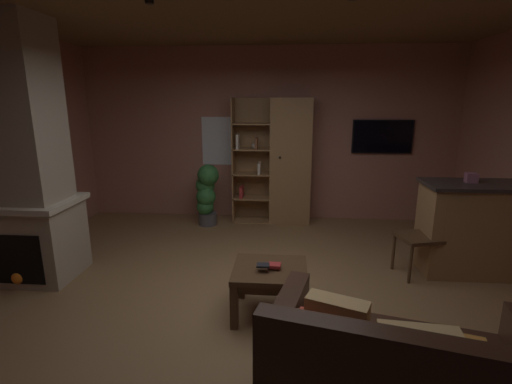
% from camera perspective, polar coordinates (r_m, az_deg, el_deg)
% --- Properties ---
extents(floor, '(6.16, 5.77, 0.02)m').
position_cam_1_polar(floor, '(3.97, -0.49, -16.47)').
color(floor, olive).
rests_on(floor, ground).
extents(wall_back, '(6.28, 0.06, 2.83)m').
position_cam_1_polar(wall_back, '(6.36, 1.85, 8.64)').
color(wall_back, '#AD7060').
rests_on(wall_back, ground).
extents(window_pane_back, '(0.78, 0.01, 0.80)m').
position_cam_1_polar(window_pane_back, '(6.41, -4.76, 7.72)').
color(window_pane_back, white).
extents(stone_fireplace, '(0.97, 0.81, 2.83)m').
position_cam_1_polar(stone_fireplace, '(4.79, -31.78, 3.25)').
color(stone_fireplace, tan).
rests_on(stone_fireplace, ground).
extents(bookshelf_cabinet, '(1.27, 0.41, 2.02)m').
position_cam_1_polar(bookshelf_cabinet, '(6.13, 4.42, 4.54)').
color(bookshelf_cabinet, '#997047').
rests_on(bookshelf_cabinet, ground).
extents(kitchen_bar_counter, '(1.47, 0.62, 1.08)m').
position_cam_1_polar(kitchen_bar_counter, '(5.10, 31.55, -4.78)').
color(kitchen_bar_counter, '#997047').
rests_on(kitchen_bar_counter, ground).
extents(tissue_box, '(0.14, 0.14, 0.11)m').
position_cam_1_polar(tissue_box, '(4.90, 29.90, 1.90)').
color(tissue_box, '#995972').
rests_on(tissue_box, kitchen_bar_counter).
extents(leather_couch, '(1.80, 1.30, 0.84)m').
position_cam_1_polar(leather_couch, '(2.75, 20.23, -24.93)').
color(leather_couch, '#382116').
rests_on(leather_couch, ground).
extents(coffee_table, '(0.69, 0.62, 0.47)m').
position_cam_1_polar(coffee_table, '(3.61, 2.13, -12.73)').
color(coffee_table, '#4C331E').
rests_on(coffee_table, ground).
extents(table_book_0, '(0.12, 0.12, 0.02)m').
position_cam_1_polar(table_book_0, '(3.56, 2.82, -11.27)').
color(table_book_0, brown).
rests_on(table_book_0, coffee_table).
extents(table_book_1, '(0.13, 0.11, 0.03)m').
position_cam_1_polar(table_book_1, '(3.53, 2.79, -11.07)').
color(table_book_1, '#B22D2D').
rests_on(table_book_1, coffee_table).
extents(table_book_2, '(0.12, 0.09, 0.02)m').
position_cam_1_polar(table_book_2, '(3.48, 1.08, -11.08)').
color(table_book_2, black).
rests_on(table_book_2, coffee_table).
extents(dining_chair, '(0.51, 0.51, 0.92)m').
position_cam_1_polar(dining_chair, '(4.72, 24.31, -5.48)').
color(dining_chair, '#4C331E').
rests_on(dining_chair, ground).
extents(potted_floor_plant, '(0.39, 0.39, 1.00)m').
position_cam_1_polar(potted_floor_plant, '(6.07, -7.53, -0.10)').
color(potted_floor_plant, '#4C4C51').
rests_on(potted_floor_plant, ground).
extents(wall_mounted_tv, '(0.96, 0.06, 0.54)m').
position_cam_1_polar(wall_mounted_tv, '(6.48, 18.65, 7.97)').
color(wall_mounted_tv, black).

